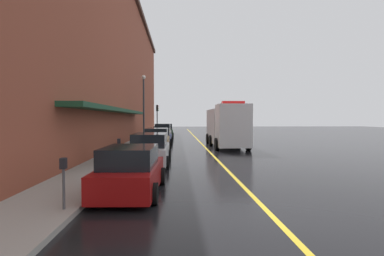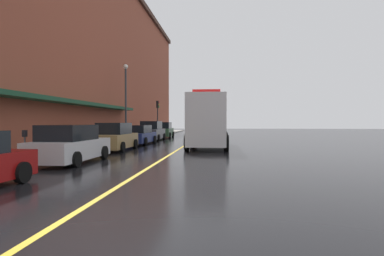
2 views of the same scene
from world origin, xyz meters
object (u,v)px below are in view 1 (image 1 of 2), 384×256
at_px(parking_meter_2, 119,147).
at_px(street_lamp_left, 144,101).
at_px(parking_meter_0, 63,174).
at_px(box_truck, 226,126).
at_px(parked_car_1, 150,150).
at_px(parking_meter_3, 154,130).
at_px(parking_meter_1, 151,131).
at_px(traffic_light_near, 157,114).
at_px(parked_car_2, 157,140).
at_px(parked_car_4, 163,133).
at_px(parked_car_0, 131,171).
at_px(parked_car_3, 162,137).
at_px(parked_car_5, 166,131).

relative_size(parking_meter_2, street_lamp_left, 0.19).
bearing_deg(parking_meter_0, box_truck, 67.76).
height_order(parked_car_1, parking_meter_3, parked_car_1).
height_order(box_truck, parking_meter_2, box_truck).
distance_m(parking_meter_1, traffic_light_near, 9.37).
height_order(parked_car_2, parking_meter_1, parked_car_2).
height_order(parked_car_1, parking_meter_1, parked_car_1).
relative_size(parked_car_1, parked_car_2, 1.07).
bearing_deg(parking_meter_0, parked_car_4, 87.07).
height_order(parked_car_0, traffic_light_near, traffic_light_near).
xyz_separation_m(parked_car_2, parking_meter_1, (-1.42, 11.03, 0.24)).
height_order(parking_meter_0, parking_meter_3, same).
height_order(parked_car_3, parking_meter_2, parked_car_3).
bearing_deg(parked_car_5, box_truck, -159.21).
bearing_deg(parked_car_5, parked_car_1, 177.84).
bearing_deg(parked_car_3, parking_meter_3, 10.33).
bearing_deg(parking_meter_0, street_lamp_left, 91.47).
distance_m(parked_car_2, parked_car_3, 5.73).
bearing_deg(parked_car_5, parking_meter_0, 175.13).
relative_size(parked_car_3, parking_meter_2, 3.60).
distance_m(box_truck, traffic_light_near, 18.42).
xyz_separation_m(parked_car_0, parking_meter_3, (-1.40, 27.36, 0.31)).
distance_m(parked_car_2, parked_car_4, 11.19).
height_order(parked_car_4, box_truck, box_truck).
relative_size(parking_meter_0, street_lamp_left, 0.19).
distance_m(parking_meter_2, traffic_light_near, 27.58).
distance_m(parked_car_1, parked_car_2, 6.28).
height_order(parked_car_4, parking_meter_1, parked_car_4).
xyz_separation_m(parked_car_0, traffic_light_near, (-1.34, 32.60, 2.41)).
xyz_separation_m(parked_car_4, parking_meter_1, (-1.31, -0.16, 0.18)).
relative_size(parked_car_0, traffic_light_near, 0.98).
distance_m(parked_car_0, parking_meter_1, 23.51).
xyz_separation_m(parked_car_1, parking_meter_0, (-1.48, -8.18, 0.26)).
xyz_separation_m(parking_meter_0, traffic_light_near, (0.06, 34.62, 2.10)).
bearing_deg(parking_meter_3, parking_meter_0, -90.00).
relative_size(box_truck, parking_meter_2, 6.67).
bearing_deg(parked_car_5, parking_meter_1, 163.75).
bearing_deg(traffic_light_near, parked_car_5, -66.94).
relative_size(parked_car_0, parked_car_2, 0.93).
height_order(parked_car_5, box_truck, box_truck).
xyz_separation_m(box_truck, parking_meter_1, (-7.24, 7.78, -0.76)).
bearing_deg(parked_car_4, parked_car_2, -178.72).
bearing_deg(parked_car_0, box_truck, -18.29).
relative_size(parked_car_2, parking_meter_2, 3.40).
distance_m(parked_car_0, box_truck, 16.77).
relative_size(parked_car_2, parking_meter_0, 3.40).
bearing_deg(parked_car_1, parking_meter_1, 5.43).
distance_m(parked_car_0, parking_meter_2, 5.30).
xyz_separation_m(parked_car_2, box_truck, (5.82, 3.25, 1.00)).
bearing_deg(parked_car_5, traffic_light_near, 20.87).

